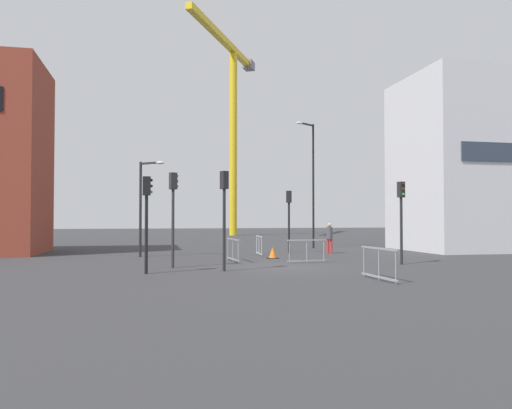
{
  "coord_description": "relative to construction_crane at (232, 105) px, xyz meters",
  "views": [
    {
      "loc": [
        -5.46,
        -20.55,
        2.06
      ],
      "look_at": [
        0.0,
        5.33,
        2.78
      ],
      "focal_mm": 35.03,
      "sensor_mm": 36.0,
      "label": 1
    }
  ],
  "objects": [
    {
      "name": "office_block",
      "position": [
        13.64,
        -29.43,
        -9.94
      ],
      "size": [
        13.86,
        7.24,
        11.08
      ],
      "color": "silver",
      "rests_on": "ground"
    },
    {
      "name": "safety_barrier_mid_span",
      "position": [
        -1.85,
        -42.6,
        -14.91
      ],
      "size": [
        0.19,
        2.35,
        1.08
      ],
      "color": "gray",
      "rests_on": "ground"
    },
    {
      "name": "traffic_light_far",
      "position": [
        -6.5,
        -38.76,
        -12.85
      ],
      "size": [
        0.33,
        0.39,
        3.9
      ],
      "color": "#232326",
      "rests_on": "ground"
    },
    {
      "name": "traffic_light_median",
      "position": [
        -8.39,
        -37.04,
        -12.82
      ],
      "size": [
        0.39,
        0.33,
        3.96
      ],
      "color": "#2D2D30",
      "rests_on": "ground"
    },
    {
      "name": "traffic_light_island",
      "position": [
        -9.45,
        -39.1,
        -13.03
      ],
      "size": [
        0.38,
        0.26,
        3.61
      ],
      "color": "black",
      "rests_on": "ground"
    },
    {
      "name": "safety_barrier_rear",
      "position": [
        -2.28,
        -36.07,
        -14.91
      ],
      "size": [
        1.88,
        0.19,
        1.08
      ],
      "color": "gray",
      "rests_on": "ground"
    },
    {
      "name": "traffic_light_corner",
      "position": [
        1.64,
        -37.63,
        -12.98
      ],
      "size": [
        0.27,
        0.38,
        3.69
      ],
      "color": "#232326",
      "rests_on": "ground"
    },
    {
      "name": "streetlamp_short",
      "position": [
        -9.66,
        -30.94,
        -12.38
      ],
      "size": [
        1.3,
        1.06,
        5.07
      ],
      "color": "#232326",
      "rests_on": "ground"
    },
    {
      "name": "ground",
      "position": [
        -3.84,
        -37.5,
        -15.48
      ],
      "size": [
        160.0,
        160.0,
        0.0
      ],
      "primitive_type": "plane",
      "color": "#333335"
    },
    {
      "name": "construction_crane",
      "position": [
        0.0,
        0.0,
        0.0
      ],
      "size": [
        10.42,
        18.35,
        22.78
      ],
      "color": "yellow",
      "rests_on": "ground"
    },
    {
      "name": "traffic_light_crosswalk",
      "position": [
        -1.31,
        -29.64,
        -12.99
      ],
      "size": [
        0.36,
        0.38,
        3.67
      ],
      "color": "black",
      "rests_on": "ground"
    },
    {
      "name": "pedestrian_walking",
      "position": [
        0.93,
        -30.37,
        -14.44
      ],
      "size": [
        0.34,
        0.34,
        1.78
      ],
      "color": "red",
      "rests_on": "ground"
    },
    {
      "name": "traffic_cone_on_verge",
      "position": [
        -3.18,
        -33.18,
        -15.21
      ],
      "size": [
        0.57,
        0.57,
        0.57
      ],
      "color": "black",
      "rests_on": "ground"
    },
    {
      "name": "safety_barrier_left_run",
      "position": [
        -5.46,
        -34.56,
        -14.91
      ],
      "size": [
        0.23,
        2.38,
        1.08
      ],
      "color": "gray",
      "rests_on": "ground"
    },
    {
      "name": "streetlamp_tall",
      "position": [
        1.48,
        -25.44,
        -10.53
      ],
      "size": [
        1.54,
        1.06,
        8.54
      ],
      "color": "black",
      "rests_on": "ground"
    },
    {
      "name": "safety_barrier_front",
      "position": [
        -3.43,
        -31.05,
        -14.91
      ],
      "size": [
        0.19,
        1.99,
        1.08
      ],
      "color": "#B2B5BA",
      "rests_on": "ground"
    }
  ]
}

